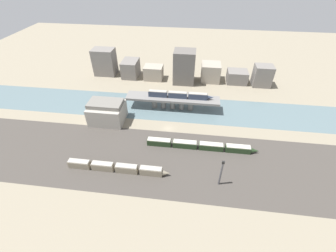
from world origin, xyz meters
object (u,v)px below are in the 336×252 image
(train_yard_near, at_px, (117,168))
(train_yard_mid, at_px, (201,146))
(train_on_bridge, at_px, (180,95))
(warehouse_building, at_px, (107,112))
(signal_tower, at_px, (221,173))

(train_yard_near, bearing_deg, train_yard_mid, 27.48)
(train_on_bridge, bearing_deg, warehouse_building, -156.41)
(train_yard_mid, bearing_deg, warehouse_building, 162.66)
(train_yard_mid, height_order, warehouse_building, warehouse_building)
(warehouse_building, distance_m, signal_tower, 71.41)
(train_on_bridge, distance_m, train_yard_near, 58.25)
(train_yard_near, height_order, warehouse_building, warehouse_building)
(train_yard_near, distance_m, warehouse_building, 39.52)
(train_yard_near, xyz_separation_m, signal_tower, (44.51, -1.59, 5.07))
(train_yard_near, distance_m, signal_tower, 44.82)
(train_yard_near, bearing_deg, train_on_bridge, 66.49)
(train_yard_near, relative_size, train_yard_mid, 0.84)
(signal_tower, bearing_deg, warehouse_building, 148.47)
(train_yard_near, bearing_deg, signal_tower, -2.04)
(train_on_bridge, bearing_deg, train_yard_mid, -67.82)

